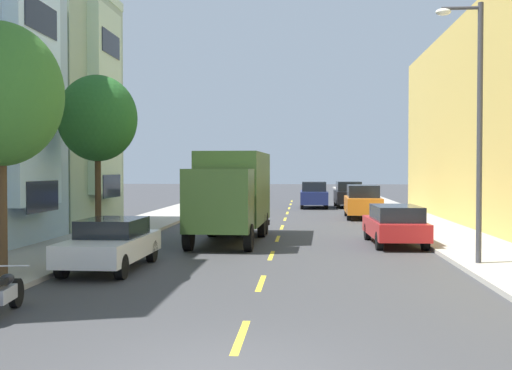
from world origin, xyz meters
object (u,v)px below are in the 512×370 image
at_px(parked_suv_orange, 363,201).
at_px(delivery_box_truck, 232,191).
at_px(parked_wagon_red, 395,224).
at_px(parked_sedan_white, 111,243).
at_px(street_lamp, 475,114).
at_px(moving_navy_sedan, 314,194).
at_px(parked_wagon_sky, 250,189).
at_px(parked_wagon_teal, 240,193).
at_px(street_tree_nearest, 0,95).
at_px(parked_hatchback_forest, 222,200).
at_px(parked_suv_black, 348,194).
at_px(street_tree_second, 98,119).
at_px(parked_motorcycle, 4,295).

bearing_deg(parked_suv_orange, delivery_box_truck, -118.07).
relative_size(parked_wagon_red, parked_sedan_white, 1.05).
bearing_deg(parked_wagon_red, street_lamp, -74.20).
relative_size(parked_suv_orange, moving_navy_sedan, 1.01).
relative_size(parked_suv_orange, parked_wagon_sky, 1.02).
xyz_separation_m(parked_wagon_teal, moving_navy_sedan, (6.23, -7.52, 0.18)).
height_order(parked_wagon_teal, parked_wagon_red, same).
relative_size(street_tree_nearest, parked_sedan_white, 1.40).
bearing_deg(parked_sedan_white, moving_navy_sedan, 77.80).
relative_size(parked_hatchback_forest, parked_wagon_sky, 0.85).
distance_m(parked_hatchback_forest, parked_suv_black, 9.98).
distance_m(parked_suv_orange, parked_wagon_sky, 28.13).
height_order(street_lamp, parked_suv_orange, street_lamp).
bearing_deg(parked_wagon_red, parked_sedan_white, -144.56).
distance_m(street_tree_second, parked_suv_orange, 18.32).
bearing_deg(delivery_box_truck, street_lamp, -39.12).
bearing_deg(street_lamp, street_tree_nearest, -163.99).
height_order(street_lamp, parked_wagon_teal, street_lamp).
xyz_separation_m(street_lamp, parked_motorcycle, (-10.71, -6.75, -4.02)).
bearing_deg(parked_sedan_white, street_tree_second, 112.50).
bearing_deg(street_tree_second, parked_suv_black, 66.38).
xyz_separation_m(parked_hatchback_forest, parked_suv_black, (8.86, 4.58, 0.23)).
bearing_deg(parked_sedan_white, street_tree_nearest, -128.78).
distance_m(parked_suv_black, parked_wagon_sky, 18.53).
bearing_deg(parked_wagon_sky, parked_suv_black, -61.61).
distance_m(delivery_box_truck, parked_suv_black, 22.99).
relative_size(street_lamp, parked_wagon_teal, 1.58).
xyz_separation_m(parked_suv_black, parked_wagon_red, (0.09, -23.17, -0.18)).
bearing_deg(street_tree_second, parked_wagon_red, 7.84).
distance_m(parked_hatchback_forest, parked_motorcycle, 30.60).
xyz_separation_m(delivery_box_truck, parked_suv_orange, (6.26, 11.74, -0.99)).
distance_m(parked_suv_black, parked_sedan_white, 30.77).
distance_m(street_tree_nearest, street_tree_second, 7.30).
bearing_deg(street_lamp, delivery_box_truck, 140.88).
xyz_separation_m(street_tree_second, parked_wagon_red, (10.87, 1.50, -3.88)).
relative_size(street_lamp, parked_suv_orange, 1.54).
distance_m(street_tree_second, parked_suv_black, 27.17).
bearing_deg(delivery_box_truck, parked_motorcycle, -102.77).
height_order(delivery_box_truck, parked_wagon_sky, delivery_box_truck).
xyz_separation_m(parked_wagon_sky, moving_navy_sedan, (6.23, -17.09, 0.18)).
bearing_deg(delivery_box_truck, parked_suv_black, 74.40).
bearing_deg(parked_motorcycle, moving_navy_sedan, 79.21).
distance_m(street_tree_nearest, parked_sedan_white, 5.05).
bearing_deg(parked_suv_orange, parked_motorcycle, -110.40).
bearing_deg(street_tree_nearest, parked_suv_black, 71.36).
bearing_deg(moving_navy_sedan, parked_sedan_white, -102.20).
relative_size(street_tree_nearest, street_tree_second, 1.04).
relative_size(delivery_box_truck, parked_wagon_teal, 1.66).
bearing_deg(parked_hatchback_forest, street_tree_nearest, -94.02).
xyz_separation_m(parked_hatchback_forest, parked_suv_orange, (8.94, -5.80, 0.23)).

